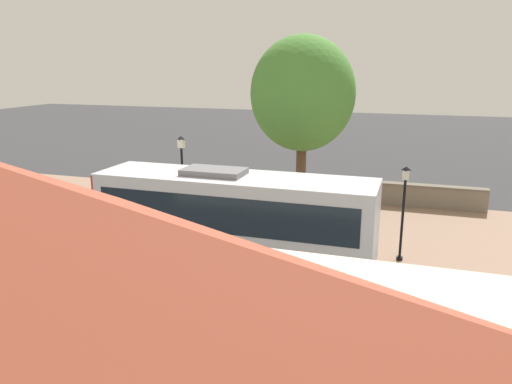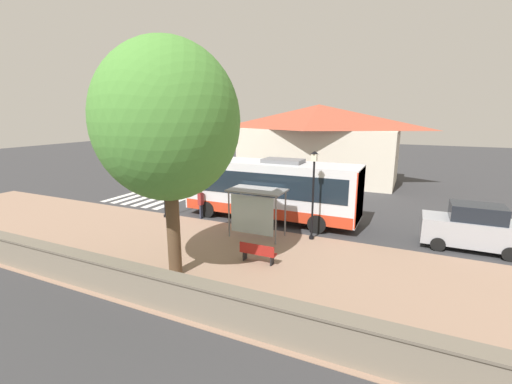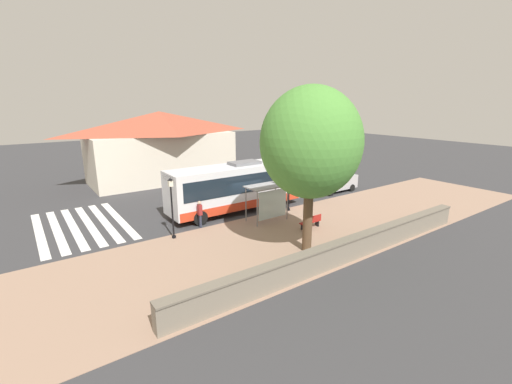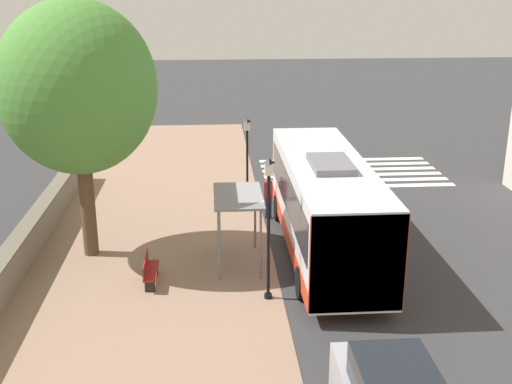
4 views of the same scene
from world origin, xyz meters
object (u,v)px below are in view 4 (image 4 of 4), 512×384
Objects in this scene: bus at (325,204)px; street_lamp_near at (269,218)px; bench at (150,270)px; street_lamp_far at (247,153)px; bus_shelter at (234,207)px; pedestrian at (268,193)px; shade_tree at (78,88)px.

bus is 3.98m from street_lamp_near.
bench is 0.43× the size of street_lamp_far.
bus_shelter is 6.53m from street_lamp_far.
pedestrian is at bearing -71.14° from street_lamp_far.
street_lamp_near is (-2.27, -3.18, 0.74)m from bus.
bench is at bearing -127.11° from pedestrian.
bus is 1.17× the size of shade_tree.
bus is 9.18m from shade_tree.
shade_tree is (-5.88, -5.31, 3.69)m from street_lamp_far.
shade_tree is at bearing -154.18° from pedestrian.
shade_tree is at bearing -137.92° from street_lamp_far.
street_lamp_near reaches higher than bus.
bus is at bearing -68.34° from street_lamp_far.
pedestrian is at bearing 84.85° from street_lamp_near.
pedestrian is 1.14× the size of bench.
street_lamp_far is at bearing 65.30° from bench.
shade_tree is (-6.60, -3.19, 4.84)m from pedestrian.
bench is (-2.76, -1.36, -1.57)m from bus_shelter.
shade_tree reaches higher than street_lamp_near.
street_lamp_far reaches higher than pedestrian.
shade_tree reaches higher than pedestrian.
pedestrian is 7.19m from bench.
street_lamp_far is at bearing 111.66° from bus.
bus is 6.41m from bench.
shade_tree is (-5.97, 3.81, 3.27)m from street_lamp_near.
street_lamp_near is at bearing -70.69° from bus_shelter.
bench is at bearing -153.83° from bus_shelter.
street_lamp_near is at bearing -19.29° from bench.
shade_tree reaches higher than bus_shelter.
shade_tree is at bearing 132.07° from bench.
street_lamp_near is at bearing -95.15° from pedestrian.
bus is 2.78× the size of street_lamp_far.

